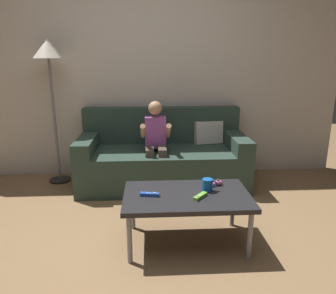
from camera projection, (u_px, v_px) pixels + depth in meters
ground_plane at (136, 266)px, 2.18m from camera, size 9.49×9.49×0.00m
wall_back at (139, 69)px, 3.69m from camera, size 4.75×0.05×2.50m
couch at (163, 158)px, 3.58m from camera, size 1.81×0.80×0.83m
person_seated_on_couch at (156, 141)px, 3.34m from camera, size 0.31×0.38×0.94m
coffee_table at (187, 199)px, 2.37m from camera, size 0.93×0.57×0.40m
game_remote_blue_near_edge at (150, 194)px, 2.33m from camera, size 0.14×0.06×0.03m
nunchuk_pink at (218, 183)px, 2.52m from camera, size 0.10×0.07×0.05m
game_remote_lime_far_corner at (200, 196)px, 2.30m from camera, size 0.12×0.13×0.03m
coffee_mug at (208, 185)px, 2.41m from camera, size 0.12×0.08×0.09m
floor_lamp at (49, 60)px, 3.35m from camera, size 0.32×0.32×1.57m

